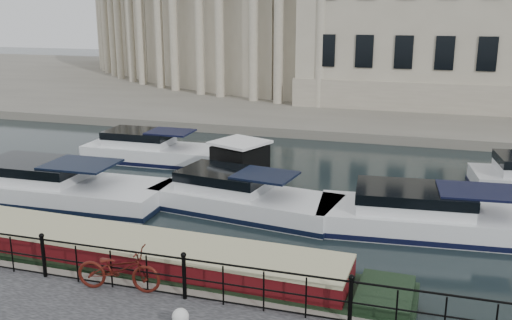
# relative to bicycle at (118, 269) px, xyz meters

# --- Properties ---
(ground_plane) EXTENTS (160.00, 160.00, 0.00)m
(ground_plane) POSITION_rel_bicycle_xyz_m (1.74, 2.33, -1.12)
(ground_plane) COLOR black
(ground_plane) RESTS_ON ground
(far_bank) EXTENTS (120.00, 42.00, 0.55)m
(far_bank) POSITION_rel_bicycle_xyz_m (1.74, 41.33, -0.84)
(far_bank) COLOR #6B665B
(far_bank) RESTS_ON ground_plane
(railing) EXTENTS (24.14, 0.14, 1.22)m
(railing) POSITION_rel_bicycle_xyz_m (1.74, 0.08, 0.08)
(railing) COLOR black
(railing) RESTS_ON near_quay
(civic_building) EXTENTS (53.55, 31.84, 16.85)m
(civic_building) POSITION_rel_bicycle_xyz_m (0.75, 37.04, 5.92)
(civic_building) COLOR #ADA38C
(civic_building) RESTS_ON far_bank
(bicycle) EXTENTS (2.25, 1.02, 1.14)m
(bicycle) POSITION_rel_bicycle_xyz_m (0.00, 0.00, 0.00)
(bicycle) COLOR #49130D
(bicycle) RESTS_ON near_quay
(narrowboat) EXTENTS (16.40, 2.71, 1.59)m
(narrowboat) POSITION_rel_bicycle_xyz_m (-1.00, 1.72, -0.75)
(narrowboat) COLOR black
(narrowboat) RESTS_ON ground_plane
(harbour_hut) EXTENTS (3.32, 3.07, 2.17)m
(harbour_hut) POSITION_rel_bicycle_xyz_m (-0.26, 10.19, -0.17)
(harbour_hut) COLOR #6B665B
(harbour_hut) RESTS_ON ground_plane
(cabin_cruisers) EXTENTS (26.45, 10.06, 1.99)m
(cabin_cruisers) POSITION_rel_bicycle_xyz_m (0.93, 9.39, -0.75)
(cabin_cruisers) COLOR white
(cabin_cruisers) RESTS_ON ground_plane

